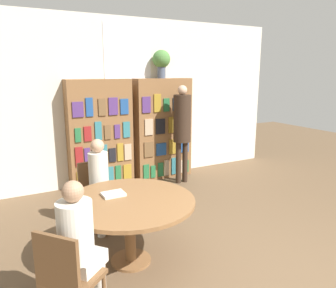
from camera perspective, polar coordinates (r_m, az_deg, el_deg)
The scene contains 11 objects.
wall_back at distance 6.20m, azimuth -6.92°, elevation 7.46°, with size 6.40×0.07×3.00m.
bookshelf_left at distance 5.89m, azimuth -11.70°, elevation 1.60°, with size 1.12×0.34×1.92m.
bookshelf_right at distance 6.35m, azimuth -0.91°, elevation 2.66°, with size 1.12×0.34×1.92m.
flower_vase at distance 6.26m, azimuth -1.15°, elevation 14.31°, with size 0.33×0.33×0.52m.
reading_table at distance 3.56m, azimuth -6.72°, elevation -11.05°, with size 1.40×1.40×0.72m.
chair_near_camera at distance 2.87m, azimuth -17.22°, elevation -21.03°, with size 0.56×0.56×0.88m.
chair_left_side at distance 4.51m, azimuth -12.45°, elevation -8.05°, with size 0.43×0.43×0.88m.
seated_reader_left at distance 4.28m, azimuth -11.73°, elevation -6.33°, with size 0.27×0.37×1.22m.
seated_reader_right at distance 2.88m, azimuth -15.23°, elevation -15.88°, with size 0.43×0.43×1.22m.
librarian_standing at distance 5.96m, azimuth 2.46°, elevation 3.58°, with size 0.32×0.59×1.81m.
open_book_on_table at distance 3.65m, azimuth -9.50°, elevation -8.60°, with size 0.24×0.18×0.03m.
Camera 1 is at (-2.27, -1.76, 2.05)m, focal length 35.00 mm.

